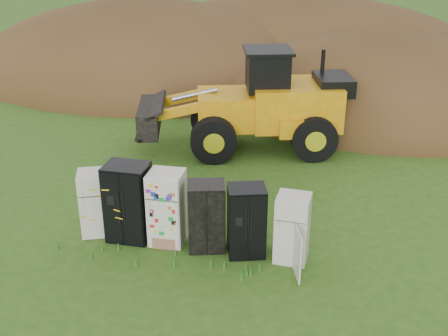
% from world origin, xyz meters
% --- Properties ---
extents(ground, '(120.00, 120.00, 0.00)m').
position_xyz_m(ground, '(0.00, 0.00, 0.00)').
color(ground, '#2C5216').
rests_on(ground, ground).
extents(fridge_leftmost, '(0.94, 0.93, 1.65)m').
position_xyz_m(fridge_leftmost, '(-2.51, 0.03, 0.83)').
color(fridge_leftmost, silver).
rests_on(fridge_leftmost, ground).
extents(fridge_black_side, '(1.03, 0.82, 1.95)m').
position_xyz_m(fridge_black_side, '(-1.61, -0.01, 0.98)').
color(fridge_black_side, black).
rests_on(fridge_black_side, ground).
extents(fridge_sticker, '(0.86, 0.80, 1.84)m').
position_xyz_m(fridge_sticker, '(-0.64, 0.03, 0.92)').
color(fridge_sticker, white).
rests_on(fridge_sticker, ground).
extents(fridge_dark_mid, '(1.03, 0.92, 1.68)m').
position_xyz_m(fridge_dark_mid, '(0.35, -0.01, 0.84)').
color(fridge_dark_mid, black).
rests_on(fridge_dark_mid, ground).
extents(fridge_black_right, '(1.04, 0.95, 1.71)m').
position_xyz_m(fridge_black_right, '(1.31, -0.03, 0.86)').
color(fridge_black_right, black).
rests_on(fridge_black_right, ground).
extents(fridge_open_door, '(0.76, 0.71, 1.63)m').
position_xyz_m(fridge_open_door, '(2.37, -0.04, 0.82)').
color(fridge_open_door, silver).
rests_on(fridge_open_door, ground).
extents(wheel_loader, '(7.58, 4.76, 3.41)m').
position_xyz_m(wheel_loader, '(-0.20, 6.38, 1.71)').
color(wheel_loader, gold).
rests_on(wheel_loader, ground).
extents(dirt_mound_right, '(13.35, 9.79, 6.40)m').
position_xyz_m(dirt_mound_right, '(4.39, 11.71, 0.00)').
color(dirt_mound_right, '#422E15').
rests_on(dirt_mound_right, ground).
extents(dirt_mound_left, '(17.64, 13.23, 7.33)m').
position_xyz_m(dirt_mound_left, '(-6.80, 14.83, 0.00)').
color(dirt_mound_left, '#422E15').
rests_on(dirt_mound_left, ground).
extents(dirt_mound_back, '(19.95, 13.30, 7.24)m').
position_xyz_m(dirt_mound_back, '(0.28, 18.74, 0.00)').
color(dirt_mound_back, '#422E15').
rests_on(dirt_mound_back, ground).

